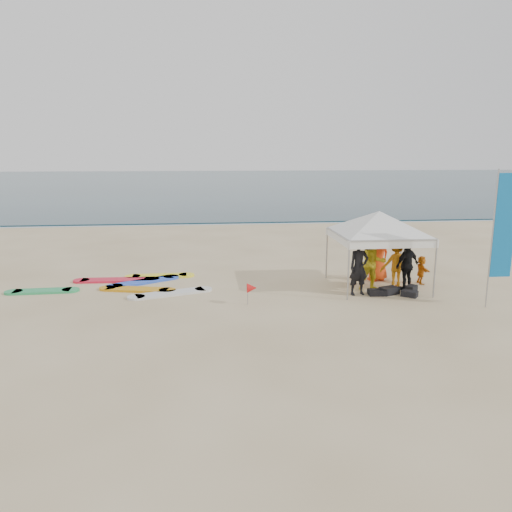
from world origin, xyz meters
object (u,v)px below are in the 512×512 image
at_px(person_orange_b, 378,254).
at_px(feather_flag, 503,227).
at_px(person_seated, 421,270).
at_px(person_orange_a, 396,263).
at_px(surfboard_spread, 131,285).
at_px(person_black_a, 359,267).
at_px(person_yellow, 373,263).
at_px(person_black_b, 407,265).
at_px(marker_pennant, 252,288).
at_px(canopy_tent, 379,212).

distance_m(person_orange_b, feather_flag, 4.22).
relative_size(person_seated, feather_flag, 0.24).
height_order(person_orange_a, surfboard_spread, person_orange_a).
bearing_deg(person_black_a, surfboard_spread, 154.72).
bearing_deg(person_yellow, person_black_b, -8.05).
bearing_deg(person_seated, marker_pennant, 110.75).
xyz_separation_m(person_black_a, person_seated, (2.47, 1.05, -0.39)).
distance_m(marker_pennant, surfboard_spread, 4.51).
bearing_deg(canopy_tent, person_orange_b, 69.26).
xyz_separation_m(person_orange_a, marker_pennant, (-4.82, -1.48, -0.29)).
bearing_deg(person_black_b, person_seated, -166.26).
height_order(person_orange_a, canopy_tent, canopy_tent).
bearing_deg(surfboard_spread, person_black_a, -13.74).
distance_m(person_black_a, surfboard_spread, 7.36).
bearing_deg(person_black_a, canopy_tent, 31.59).
distance_m(person_yellow, canopy_tent, 1.64).
bearing_deg(person_yellow, canopy_tent, 49.83).
height_order(person_orange_b, person_seated, person_orange_b).
distance_m(person_seated, feather_flag, 3.38).
xyz_separation_m(person_seated, surfboard_spread, (-9.58, 0.68, -0.44)).
bearing_deg(person_black_b, person_orange_b, -93.87).
distance_m(person_orange_b, marker_pennant, 5.09).
xyz_separation_m(person_seated, marker_pennant, (-5.82, -1.76, 0.02)).
xyz_separation_m(person_black_b, person_orange_b, (-0.52, 1.24, 0.11)).
bearing_deg(person_seated, person_yellow, 111.64).
relative_size(person_yellow, person_orange_a, 1.12).
distance_m(person_yellow, person_orange_a, 0.94).
xyz_separation_m(person_orange_b, canopy_tent, (-0.31, -0.83, 1.55)).
distance_m(person_orange_a, feather_flag, 3.47).
bearing_deg(marker_pennant, person_orange_a, 17.10).
bearing_deg(feather_flag, person_black_b, 132.41).
height_order(person_yellow, person_black_b, person_yellow).
xyz_separation_m(canopy_tent, marker_pennant, (-4.19, -1.50, -1.97)).
bearing_deg(marker_pennant, person_black_b, 12.23).
relative_size(person_black_a, person_black_b, 1.07).
height_order(feather_flag, marker_pennant, feather_flag).
xyz_separation_m(person_orange_b, feather_flag, (2.34, -3.23, 1.37)).
xyz_separation_m(person_black_a, feather_flag, (3.50, -1.61, 1.42)).
bearing_deg(feather_flag, canopy_tent, 137.81).
distance_m(person_black_a, feather_flag, 4.11).
bearing_deg(person_black_b, marker_pennant, -14.45).
height_order(person_orange_b, canopy_tent, canopy_tent).
xyz_separation_m(person_yellow, surfboard_spread, (-7.70, 1.28, -0.84)).
height_order(person_black_b, surfboard_spread, person_black_b).
xyz_separation_m(person_black_b, person_seated, (0.79, 0.67, -0.33)).
xyz_separation_m(person_black_b, marker_pennant, (-5.02, -1.09, -0.31)).
bearing_deg(person_black_a, person_orange_b, 42.86).
height_order(marker_pennant, surfboard_spread, marker_pennant).
bearing_deg(person_orange_a, person_seated, -166.67).
bearing_deg(person_black_b, canopy_tent, -53.08).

